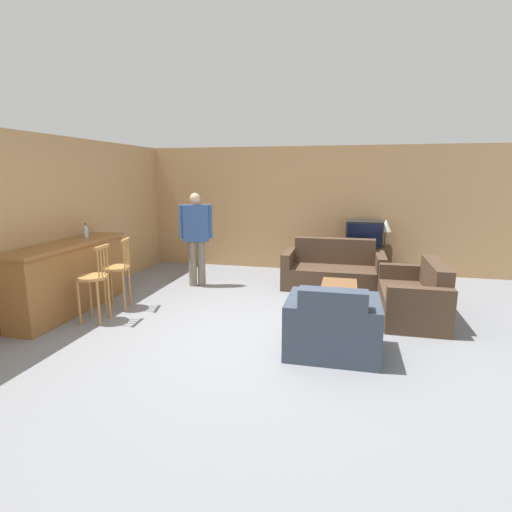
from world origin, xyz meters
The scene contains 15 objects.
ground_plane centered at (0.00, 0.00, 0.00)m, with size 24.00×24.00×0.00m, color gray.
wall_back centered at (0.00, 3.73, 1.30)m, with size 9.40×0.08×2.60m.
wall_left centered at (-3.20, 1.37, 1.30)m, with size 0.08×8.73×2.60m.
bar_counter centered at (-2.87, 0.20, 0.53)m, with size 0.55×2.20×1.04m.
bar_chair_near centered at (-2.25, -0.10, 0.57)m, with size 0.44×0.44×1.08m.
bar_chair_mid centered at (-2.25, 0.48, 0.57)m, with size 0.49×0.49×1.08m.
couch_far centered at (0.91, 2.42, 0.30)m, with size 1.78×0.89×0.86m.
armchair_near centered at (1.01, -0.41, 0.30)m, with size 1.04×0.85×0.84m.
loveseat_right centered at (2.11, 1.06, 0.30)m, with size 0.82×1.50×0.82m.
coffee_table centered at (1.04, 1.02, 0.34)m, with size 0.52×1.00×0.41m.
tv_unit centered at (1.45, 3.37, 0.32)m, with size 1.07×0.46×0.63m.
tv centered at (1.45, 3.37, 0.88)m, with size 0.70×0.53×0.50m.
bottle centered at (-2.92, 0.73, 1.14)m, with size 0.07×0.07×0.22m.
table_lamp centered at (1.86, 3.37, 1.02)m, with size 0.22×0.22×0.53m.
person_by_window centered at (-1.55, 1.96, 0.96)m, with size 0.56×0.33×1.70m.
Camera 1 is at (1.13, -4.77, 2.02)m, focal length 28.00 mm.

